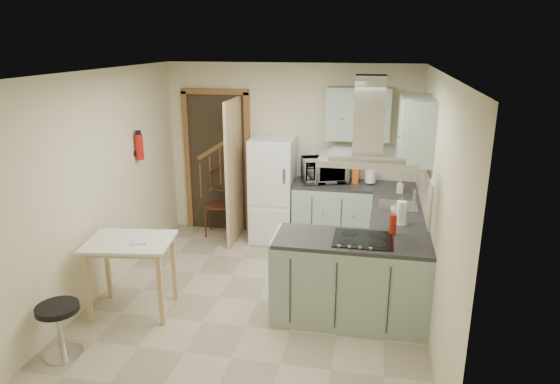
% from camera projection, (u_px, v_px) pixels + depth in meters
% --- Properties ---
extents(floor, '(4.20, 4.20, 0.00)m').
position_uv_depth(floor, '(258.00, 301.00, 5.59)').
color(floor, tan).
rests_on(floor, ground).
extents(ceiling, '(4.20, 4.20, 0.00)m').
position_uv_depth(ceiling, '(255.00, 72.00, 4.86)').
color(ceiling, silver).
rests_on(ceiling, back_wall).
extents(back_wall, '(3.60, 0.00, 3.60)m').
position_uv_depth(back_wall, '(291.00, 152.00, 7.20)').
color(back_wall, beige).
rests_on(back_wall, floor).
extents(left_wall, '(0.00, 4.20, 4.20)m').
position_uv_depth(left_wall, '(99.00, 185.00, 5.55)').
color(left_wall, beige).
rests_on(left_wall, floor).
extents(right_wall, '(0.00, 4.20, 4.20)m').
position_uv_depth(right_wall, '(435.00, 205.00, 4.90)').
color(right_wall, beige).
rests_on(right_wall, floor).
extents(doorway, '(1.10, 0.12, 2.10)m').
position_uv_depth(doorway, '(217.00, 162.00, 7.43)').
color(doorway, brown).
rests_on(doorway, floor).
extents(fridge, '(0.60, 0.60, 1.50)m').
position_uv_depth(fridge, '(273.00, 190.00, 7.10)').
color(fridge, white).
rests_on(fridge, floor).
extents(counter_back, '(1.08, 0.60, 0.90)m').
position_uv_depth(counter_back, '(333.00, 214.00, 7.03)').
color(counter_back, '#9EB2A0').
rests_on(counter_back, floor).
extents(counter_right, '(0.60, 1.95, 0.90)m').
position_uv_depth(counter_right, '(395.00, 236.00, 6.24)').
color(counter_right, '#9EB2A0').
rests_on(counter_right, floor).
extents(splashback, '(1.68, 0.02, 0.50)m').
position_uv_depth(splashback, '(357.00, 162.00, 7.04)').
color(splashback, beige).
rests_on(splashback, counter_back).
extents(wall_cabinet_back, '(0.85, 0.35, 0.70)m').
position_uv_depth(wall_cabinet_back, '(358.00, 114.00, 6.68)').
color(wall_cabinet_back, '#9EB2A0').
rests_on(wall_cabinet_back, back_wall).
extents(wall_cabinet_right, '(0.35, 0.90, 0.70)m').
position_uv_depth(wall_cabinet_right, '(415.00, 129.00, 5.55)').
color(wall_cabinet_right, '#9EB2A0').
rests_on(wall_cabinet_right, right_wall).
extents(peninsula, '(1.55, 0.65, 0.90)m').
position_uv_depth(peninsula, '(351.00, 280.00, 5.11)').
color(peninsula, '#9EB2A0').
rests_on(peninsula, floor).
extents(hob, '(0.58, 0.50, 0.01)m').
position_uv_depth(hob, '(363.00, 239.00, 4.95)').
color(hob, black).
rests_on(hob, peninsula).
extents(extractor_hood, '(0.90, 0.55, 0.10)m').
position_uv_depth(extractor_hood, '(367.00, 159.00, 4.71)').
color(extractor_hood, silver).
rests_on(extractor_hood, ceiling).
extents(sink, '(0.45, 0.40, 0.01)m').
position_uv_depth(sink, '(398.00, 206.00, 5.95)').
color(sink, silver).
rests_on(sink, counter_right).
extents(fire_extinguisher, '(0.10, 0.10, 0.32)m').
position_uv_depth(fire_extinguisher, '(139.00, 147.00, 6.31)').
color(fire_extinguisher, '#B2140F').
rests_on(fire_extinguisher, left_wall).
extents(drop_leaf_table, '(0.95, 0.76, 0.81)m').
position_uv_depth(drop_leaf_table, '(133.00, 276.00, 5.28)').
color(drop_leaf_table, tan).
rests_on(drop_leaf_table, floor).
extents(bentwood_chair, '(0.44, 0.44, 0.91)m').
position_uv_depth(bentwood_chair, '(218.00, 205.00, 7.38)').
color(bentwood_chair, '#4E251A').
rests_on(bentwood_chair, floor).
extents(stool, '(0.49, 0.49, 0.51)m').
position_uv_depth(stool, '(60.00, 330.00, 4.56)').
color(stool, black).
rests_on(stool, floor).
extents(microwave, '(0.71, 0.58, 0.34)m').
position_uv_depth(microwave, '(325.00, 170.00, 6.93)').
color(microwave, black).
rests_on(microwave, counter_back).
extents(kettle, '(0.19, 0.19, 0.21)m').
position_uv_depth(kettle, '(371.00, 176.00, 6.84)').
color(kettle, white).
rests_on(kettle, counter_back).
extents(cereal_box, '(0.09, 0.22, 0.32)m').
position_uv_depth(cereal_box, '(356.00, 171.00, 6.92)').
color(cereal_box, '#DE5B1A').
rests_on(cereal_box, counter_back).
extents(soap_bottle, '(0.09, 0.09, 0.18)m').
position_uv_depth(soap_bottle, '(400.00, 186.00, 6.44)').
color(soap_bottle, '#A9A7B3').
rests_on(soap_bottle, counter_right).
extents(paper_towel, '(0.14, 0.14, 0.27)m').
position_uv_depth(paper_towel, '(401.00, 213.00, 5.32)').
color(paper_towel, white).
rests_on(paper_towel, counter_right).
extents(cup, '(0.15, 0.15, 0.10)m').
position_uv_depth(cup, '(397.00, 210.00, 5.65)').
color(cup, silver).
rests_on(cup, counter_right).
extents(red_bottle, '(0.09, 0.09, 0.21)m').
position_uv_depth(red_bottle, '(393.00, 224.00, 5.07)').
color(red_bottle, '#B2260F').
rests_on(red_bottle, peninsula).
extents(book, '(0.22, 0.25, 0.09)m').
position_uv_depth(book, '(131.00, 237.00, 5.12)').
color(book, maroon).
rests_on(book, drop_leaf_table).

